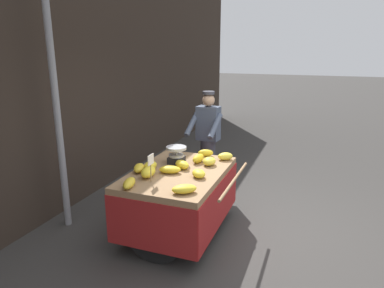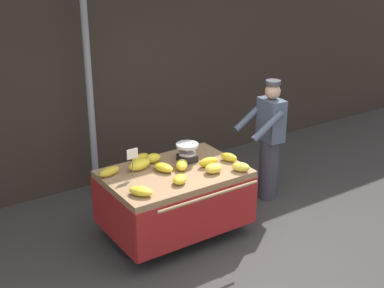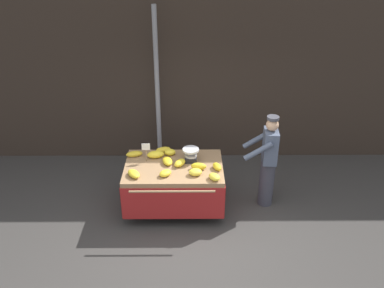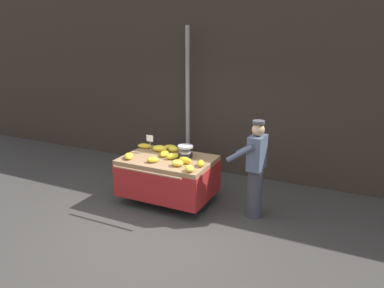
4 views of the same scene
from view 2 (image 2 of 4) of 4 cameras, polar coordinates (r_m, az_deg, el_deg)
The scene contains 19 objects.
ground_plane at distance 6.34m, azimuth 5.69°, elevation -12.63°, with size 60.00×60.00×0.00m, color #383533.
back_wall at distance 7.94m, azimuth -7.88°, elevation 10.79°, with size 16.00×0.24×4.17m, color #332821.
street_pole at distance 7.37m, azimuth -10.77°, elevation 6.06°, with size 0.09×0.09×3.24m, color gray.
banana_cart at distance 6.57m, azimuth -1.87°, elevation -4.67°, with size 1.68×1.33×0.87m.
weighing_scale at distance 6.68m, azimuth -0.51°, elevation -0.91°, with size 0.28×0.28×0.24m.
price_sign at distance 6.28m, azimuth -6.30°, elevation -1.31°, with size 0.14×0.01×0.34m.
banana_bunch_0 at distance 6.73m, azimuth 3.90°, elevation -1.40°, with size 0.12×0.22×0.10m, color gold.
banana_bunch_1 at distance 6.70m, azimuth -4.12°, elevation -1.49°, with size 0.15×0.20×0.11m, color yellow.
banana_bunch_2 at distance 6.41m, azimuth -8.73°, elevation -2.89°, with size 0.12×0.29×0.10m, color gold.
banana_bunch_3 at distance 6.46m, azimuth -3.05°, elevation -2.48°, with size 0.16×0.28×0.09m, color gold.
banana_bunch_4 at distance 6.49m, azimuth -1.09°, elevation -2.22°, with size 0.14×0.24×0.11m, color yellow.
banana_bunch_5 at distance 6.73m, azimuth -5.46°, elevation -1.48°, with size 0.13×0.27×0.10m, color gold.
banana_bunch_6 at distance 6.41m, azimuth 2.27°, elevation -2.58°, with size 0.17×0.21×0.11m, color yellow.
banana_bunch_7 at distance 5.91m, azimuth -5.40°, elevation -4.97°, with size 0.16×0.28×0.09m, color yellow.
banana_bunch_8 at distance 6.15m, azimuth -1.29°, elevation -3.74°, with size 0.15×0.21×0.10m, color yellow.
banana_bunch_9 at distance 6.57m, azimuth 1.76°, elevation -1.92°, with size 0.12×0.26×0.12m, color gold.
banana_bunch_10 at distance 6.47m, azimuth 5.16°, elevation -2.42°, with size 0.15×0.22×0.11m, color yellow.
banana_bunch_11 at distance 6.51m, azimuth -5.56°, elevation -2.17°, with size 0.16×0.30×0.13m, color yellow.
vendor_person at distance 7.47m, azimuth 8.12°, elevation 0.38°, with size 0.60×0.55×1.71m.
Camera 2 is at (-3.40, -3.98, 3.58)m, focal length 50.63 mm.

